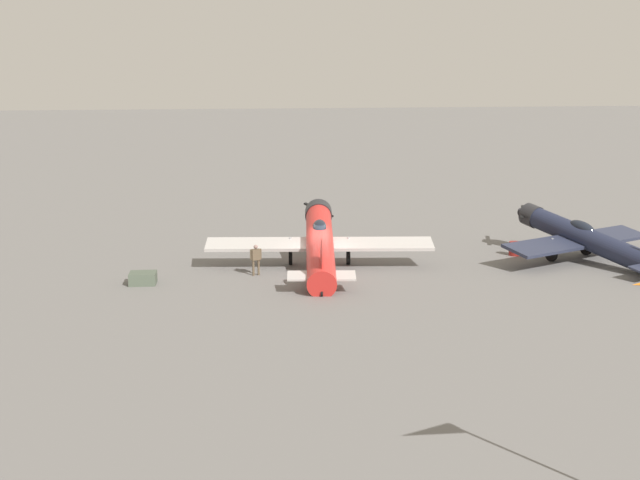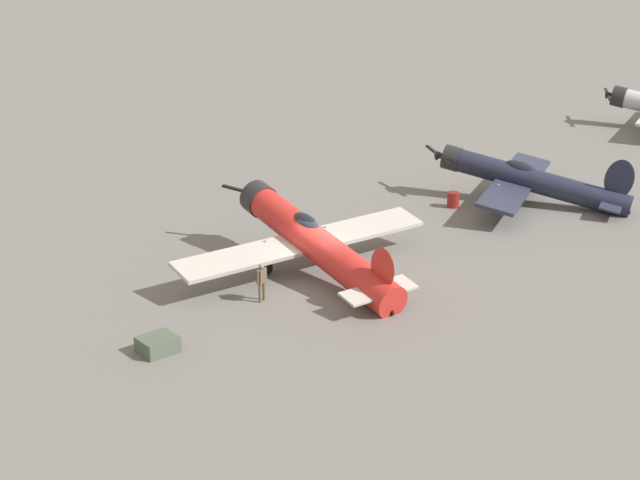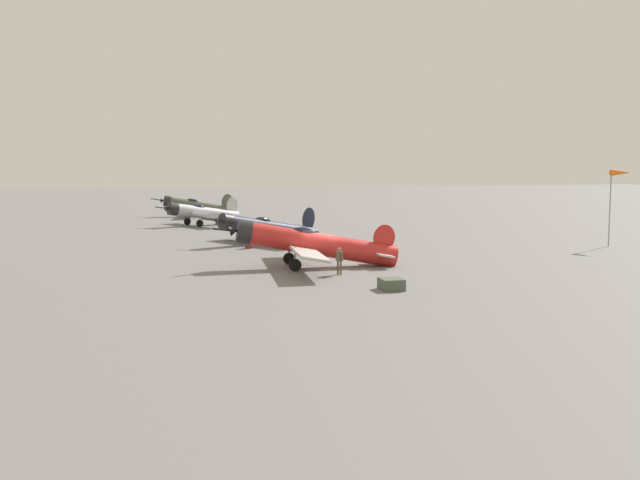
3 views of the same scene
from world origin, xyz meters
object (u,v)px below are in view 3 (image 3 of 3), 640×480
(airplane_mid_apron, at_px, (267,228))
(windsock_mast, at_px, (620,176))
(ground_crew_mechanic, at_px, (339,258))
(airplane_outer_stand, at_px, (196,206))
(equipment_crate, at_px, (391,284))
(airplane_far_line, at_px, (202,213))
(fuel_drum, at_px, (249,243))
(airplane_foreground, at_px, (312,244))

(airplane_mid_apron, distance_m, windsock_mast, 29.59)
(ground_crew_mechanic, bearing_deg, airplane_mid_apron, 74.94)
(airplane_outer_stand, xyz_separation_m, equipment_crate, (2.29, -61.40, -1.11))
(airplane_far_line, height_order, fuel_drum, airplane_far_line)
(equipment_crate, bearing_deg, airplane_outer_stand, 92.14)
(airplane_far_line, distance_m, equipment_crate, 46.10)
(airplane_outer_stand, distance_m, ground_crew_mechanic, 55.48)
(airplane_foreground, relative_size, windsock_mast, 1.99)
(ground_crew_mechanic, xyz_separation_m, fuel_drum, (-2.37, 15.66, -0.60))
(ground_crew_mechanic, distance_m, fuel_drum, 15.85)
(airplane_far_line, bearing_deg, airplane_outer_stand, -114.04)
(ground_crew_mechanic, relative_size, windsock_mast, 0.26)
(airplane_mid_apron, height_order, airplane_far_line, airplane_far_line)
(airplane_outer_stand, bearing_deg, equipment_crate, 103.51)
(airplane_mid_apron, distance_m, airplane_outer_stand, 36.41)
(airplane_mid_apron, distance_m, fuel_drum, 4.27)
(fuel_drum, bearing_deg, equipment_crate, -81.42)
(airplane_outer_stand, distance_m, equipment_crate, 61.45)
(ground_crew_mechanic, bearing_deg, airplane_foreground, 85.31)
(airplane_far_line, xyz_separation_m, airplane_outer_stand, (1.37, 15.46, -0.06))
(airplane_foreground, bearing_deg, airplane_mid_apron, -84.01)
(equipment_crate, relative_size, windsock_mast, 0.22)
(ground_crew_mechanic, xyz_separation_m, equipment_crate, (0.89, -5.93, -0.71))
(airplane_mid_apron, relative_size, equipment_crate, 7.86)
(airplane_mid_apron, height_order, airplane_outer_stand, airplane_outer_stand)
(equipment_crate, xyz_separation_m, fuel_drum, (-3.26, 21.59, 0.11))
(ground_crew_mechanic, bearing_deg, windsock_mast, -0.21)
(airplane_far_line, relative_size, equipment_crate, 7.12)
(airplane_far_line, height_order, airplane_outer_stand, airplane_far_line)
(equipment_crate, bearing_deg, ground_crew_mechanic, 98.49)
(airplane_foreground, bearing_deg, windsock_mast, -164.34)
(fuel_drum, height_order, windsock_mast, windsock_mast)
(equipment_crate, distance_m, fuel_drum, 21.84)
(airplane_far_line, height_order, ground_crew_mechanic, airplane_far_line)
(ground_crew_mechanic, distance_m, windsock_mast, 28.00)
(fuel_drum, bearing_deg, ground_crew_mechanic, -81.39)
(airplane_foreground, distance_m, ground_crew_mechanic, 3.69)
(airplane_foreground, height_order, fuel_drum, airplane_foreground)
(equipment_crate, relative_size, fuel_drum, 1.73)
(airplane_outer_stand, bearing_deg, airplane_foreground, 102.20)
(airplane_outer_stand, height_order, ground_crew_mechanic, airplane_outer_stand)
(airplane_foreground, distance_m, fuel_drum, 12.24)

